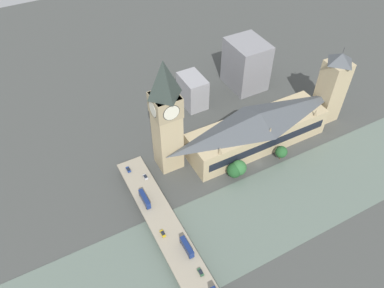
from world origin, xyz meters
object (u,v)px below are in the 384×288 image
victoria_tower (332,87)px  road_bridge (178,249)px  car_northbound_mid (163,234)px  double_decker_bus_lead (187,247)px  double_decker_bus_rear (145,199)px  car_southbound_lead (128,170)px  car_northbound_lead (201,272)px  parliament_hall (258,129)px  car_northbound_tail (145,177)px  clock_tower (166,116)px

victoria_tower → road_bridge: size_ratio=0.41×
road_bridge → car_northbound_mid: size_ratio=30.96×
double_decker_bus_lead → double_decker_bus_rear: 36.86m
double_decker_bus_rear → car_southbound_lead: size_ratio=2.59×
car_southbound_lead → road_bridge: bearing=-177.1°
victoria_tower → car_northbound_lead: size_ratio=13.07×
parliament_hall → car_northbound_mid: size_ratio=21.42×
road_bridge → car_northbound_mid: bearing=17.2°
parliament_hall → double_decker_bus_rear: size_ratio=7.90×
road_bridge → car_northbound_mid: (10.42, 3.23, 1.85)m
car_northbound_tail → clock_tower: bearing=-66.0°
victoria_tower → parliament_hall: bearing=90.1°
road_bridge → double_decker_bus_lead: bearing=-128.2°
car_southbound_lead → car_northbound_mid: bearing=179.7°
parliament_hall → car_southbound_lead: bearing=81.5°
parliament_hall → car_northbound_lead: bearing=129.8°
double_decker_bus_rear → car_northbound_lead: size_ratio=2.77×
road_bridge → car_southbound_lead: bearing=2.9°
car_northbound_mid → car_southbound_lead: size_ratio=0.96×
car_northbound_tail → parliament_hall: bearing=-92.0°
parliament_hall → double_decker_bus_lead: bearing=123.1°
road_bridge → double_decker_bus_lead: double_decker_bus_lead is taller
clock_tower → parliament_hall: bearing=-101.0°
car_northbound_tail → victoria_tower: bearing=-91.1°
car_northbound_lead → car_southbound_lead: size_ratio=0.94×
clock_tower → victoria_tower: 115.07m
parliament_hall → double_decker_bus_rear: 83.81m
road_bridge → car_northbound_tail: (49.03, -3.64, 1.82)m
car_northbound_lead → car_northbound_tail: (65.57, 0.10, 0.02)m
victoria_tower → double_decker_bus_rear: bearing=95.4°
victoria_tower → car_northbound_mid: 145.41m
double_decker_bus_lead → double_decker_bus_rear: bearing=10.8°
clock_tower → double_decker_bus_lead: size_ratio=6.78×
parliament_hall → double_decker_bus_lead: size_ratio=8.42×
double_decker_bus_rear → car_northbound_mid: (-22.92, -0.03, -1.97)m
double_decker_bus_lead → car_northbound_tail: (51.90, 0.00, -1.89)m
car_southbound_lead → victoria_tower: bearing=-95.0°
parliament_hall → double_decker_bus_lead: (-49.31, 75.76, -4.56)m
clock_tower → car_southbound_lead: (1.33, 25.60, -32.37)m
parliament_hall → road_bridge: bearing=120.3°
road_bridge → double_decker_bus_lead: size_ratio=12.18×
clock_tower → car_northbound_mid: (-47.07, 25.83, -32.36)m
clock_tower → car_northbound_lead: bearing=165.7°
clock_tower → double_decker_bus_rear: (-24.14, 25.86, -30.39)m
car_southbound_lead → double_decker_bus_rear: bearing=179.4°
victoria_tower → car_northbound_mid: size_ratio=12.78×
parliament_hall → victoria_tower: 58.31m
double_decker_bus_rear → victoria_tower: bearing=-84.6°
car_northbound_lead → car_northbound_tail: size_ratio=1.01×
clock_tower → car_northbound_mid: size_ratio=17.23×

